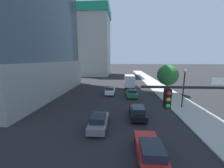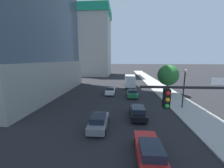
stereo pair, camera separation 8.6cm
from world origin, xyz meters
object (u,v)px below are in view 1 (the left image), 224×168
(car_black, at_px, (138,112))
(car_white, at_px, (110,91))
(car_gray, at_px, (99,122))
(traffic_light_pole, at_px, (218,111))
(car_green, at_px, (132,93))
(car_red, at_px, (150,152))
(street_tree, at_px, (168,75))
(street_lamp, at_px, (184,83))
(box_truck, at_px, (129,81))
(construction_building, at_px, (92,40))

(car_black, height_order, car_white, car_black)
(car_gray, bearing_deg, traffic_light_pole, -37.01)
(car_green, height_order, car_red, car_red)
(car_white, bearing_deg, car_black, -69.37)
(traffic_light_pole, bearing_deg, car_gray, 142.99)
(traffic_light_pole, bearing_deg, street_tree, 79.12)
(street_lamp, bearing_deg, traffic_light_pole, -106.29)
(car_white, xyz_separation_m, box_truck, (4.22, 6.49, 1.03))
(car_black, distance_m, box_truck, 17.73)
(construction_building, bearing_deg, car_red, -74.21)
(traffic_light_pole, bearing_deg, construction_building, 108.57)
(box_truck, bearing_deg, construction_building, 118.77)
(box_truck, bearing_deg, car_gray, -101.61)
(car_red, distance_m, car_black, 7.19)
(street_lamp, distance_m, car_white, 13.58)
(car_red, bearing_deg, construction_building, 105.79)
(car_gray, distance_m, box_truck, 21.01)
(construction_building, distance_m, car_red, 55.23)
(street_tree, relative_size, car_black, 1.39)
(car_black, bearing_deg, street_lamp, 29.01)
(street_tree, bearing_deg, car_red, -110.44)
(street_lamp, height_order, car_green, street_lamp)
(car_red, relative_size, car_gray, 1.12)
(car_white, bearing_deg, box_truck, 56.96)
(construction_building, height_order, traffic_light_pole, construction_building)
(street_tree, relative_size, car_white, 1.35)
(construction_building, relative_size, car_gray, 8.38)
(car_black, height_order, box_truck, box_truck)
(street_lamp, distance_m, car_black, 8.20)
(car_red, distance_m, car_white, 18.88)
(car_black, relative_size, car_gray, 1.00)
(construction_building, height_order, car_gray, construction_building)
(construction_building, xyz_separation_m, car_red, (14.52, -51.34, -14.27))
(car_gray, xyz_separation_m, box_truck, (4.22, 20.55, 1.01))
(street_lamp, distance_m, car_green, 9.34)
(street_tree, distance_m, car_white, 11.62)
(traffic_light_pole, height_order, car_gray, traffic_light_pole)
(traffic_light_pole, xyz_separation_m, car_red, (-3.13, 1.21, -3.50))
(construction_building, bearing_deg, street_tree, -56.72)
(traffic_light_pole, distance_m, car_black, 9.63)
(car_green, bearing_deg, traffic_light_pole, -80.06)
(street_tree, height_order, car_green, street_tree)
(car_gray, bearing_deg, car_white, 90.00)
(street_tree, distance_m, box_truck, 9.59)
(street_tree, xyz_separation_m, box_truck, (-6.95, 6.25, -2.16))
(traffic_light_pole, relative_size, box_truck, 0.99)
(street_lamp, bearing_deg, car_white, 145.39)
(traffic_light_pole, relative_size, car_gray, 1.57)
(car_green, bearing_deg, car_red, -90.00)
(street_lamp, bearing_deg, street_tree, 87.94)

